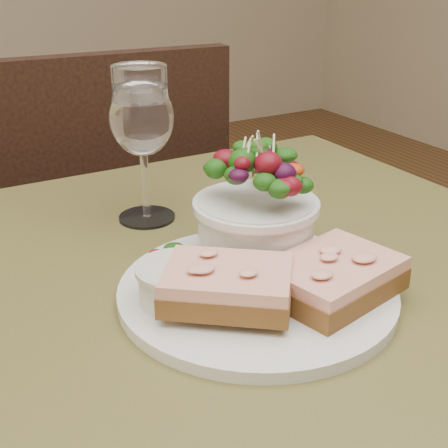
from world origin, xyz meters
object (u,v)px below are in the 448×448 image
dinner_plate (257,291)px  chair_far (109,314)px  ramekin (178,281)px  wine_glass (142,122)px  cafe_table (235,369)px  sandwich_front (333,277)px  salad_bowl (256,202)px  sandwich_back (228,285)px

dinner_plate → chair_far: bearing=83.3°
ramekin → wine_glass: (0.06, 0.21, 0.09)m
cafe_table → chair_far: bearing=82.5°
sandwich_front → salad_bowl: 0.11m
cafe_table → salad_bowl: bearing=37.0°
cafe_table → sandwich_front: size_ratio=5.73×
ramekin → sandwich_front: bearing=-24.0°
cafe_table → dinner_plate: size_ratio=2.97×
cafe_table → wine_glass: (-0.01, 0.20, 0.22)m
dinner_plate → salad_bowl: size_ratio=2.12×
chair_far → dinner_plate: chair_far is taller
ramekin → salad_bowl: (0.11, 0.05, 0.04)m
cafe_table → dinner_plate: (0.01, -0.03, 0.11)m
cafe_table → sandwich_back: 0.15m
sandwich_front → ramekin: (-0.13, 0.06, 0.00)m
cafe_table → chair_far: 0.81m
ramekin → chair_far: bearing=77.2°
dinner_plate → ramekin: 0.08m
cafe_table → wine_glass: wine_glass is taller
sandwich_back → salad_bowl: size_ratio=1.11×
sandwich_front → ramekin: bearing=143.4°
sandwich_back → cafe_table: bearing=89.9°
cafe_table → sandwich_front: 0.16m
sandwich_front → salad_bowl: salad_bowl is taller
sandwich_front → ramekin: 0.14m
wine_glass → sandwich_back: bearing=-96.3°
ramekin → salad_bowl: salad_bowl is taller
salad_bowl → cafe_table: bearing=-143.0°
chair_far → sandwich_front: bearing=91.6°
sandwich_front → dinner_plate: bearing=128.0°
cafe_table → wine_glass: bearing=92.9°
chair_far → wine_glass: wine_glass is taller
wine_glass → ramekin: bearing=-105.8°
sandwich_back → wine_glass: 0.26m
sandwich_back → sandwich_front: bearing=23.8°
salad_bowl → ramekin: bearing=-157.9°
dinner_plate → sandwich_back: sandwich_back is taller
salad_bowl → wine_glass: bearing=107.4°
cafe_table → chair_far: chair_far is taller
ramekin → cafe_table: bearing=11.0°
sandwich_back → wine_glass: bearing=121.8°
salad_bowl → wine_glass: (-0.05, 0.17, 0.05)m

